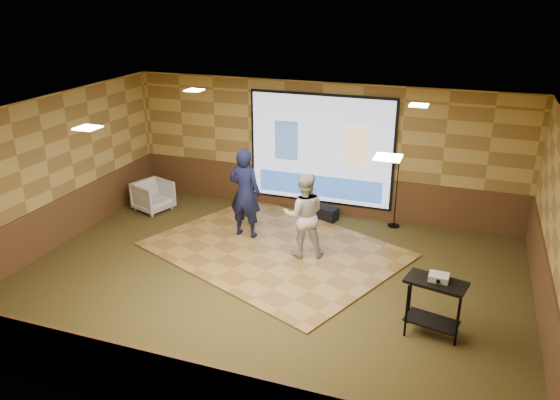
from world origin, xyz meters
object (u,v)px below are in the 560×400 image
(dance_floor, at_px, (275,249))
(av_table, at_px, (434,298))
(mic_stand, at_px, (393,205))
(duffel_bag, at_px, (327,214))
(projector, at_px, (439,277))
(banquet_chair, at_px, (153,196))
(player_left, at_px, (245,193))
(player_right, at_px, (304,215))
(projector_screen, at_px, (320,151))

(dance_floor, height_order, av_table, av_table)
(av_table, relative_size, mic_stand, 0.55)
(duffel_bag, bearing_deg, projector, -53.94)
(dance_floor, xyz_separation_m, banquet_chair, (-3.39, 1.01, 0.33))
(dance_floor, bearing_deg, player_left, 152.39)
(dance_floor, distance_m, mic_stand, 2.86)
(player_right, relative_size, mic_stand, 1.02)
(player_left, relative_size, duffel_bag, 4.00)
(dance_floor, bearing_deg, av_table, -29.91)
(player_right, bearing_deg, mic_stand, -145.72)
(projector_screen, height_order, projector, projector_screen)
(player_right, height_order, mic_stand, player_right)
(projector, xyz_separation_m, duffel_bag, (-2.64, 3.63, -0.81))
(mic_stand, bearing_deg, projector, -64.76)
(mic_stand, relative_size, duffel_bag, 3.51)
(player_left, xyz_separation_m, projector, (4.01, -2.21, -0.01))
(av_table, bearing_deg, banquet_chair, 156.59)
(mic_stand, height_order, banquet_chair, mic_stand)
(projector, height_order, banquet_chair, projector)
(banquet_chair, xyz_separation_m, duffel_bag, (3.96, 0.82, -0.20))
(dance_floor, height_order, banquet_chair, banquet_chair)
(projector_screen, bearing_deg, dance_floor, -97.27)
(projector_screen, distance_m, duffel_bag, 1.41)
(av_table, height_order, projector, projector)
(projector_screen, xyz_separation_m, projector, (2.93, -4.01, -0.52))
(banquet_chair, bearing_deg, player_left, -83.60)
(av_table, distance_m, duffel_bag, 4.53)
(projector, relative_size, banquet_chair, 0.37)
(player_right, xyz_separation_m, projector, (2.61, -1.76, 0.09))
(dance_floor, xyz_separation_m, av_table, (3.19, -1.84, 0.61))
(dance_floor, bearing_deg, duffel_bag, 72.59)
(dance_floor, height_order, projector, projector)
(banquet_chair, bearing_deg, mic_stand, -60.43)
(av_table, bearing_deg, player_right, 145.22)
(mic_stand, bearing_deg, player_left, -143.31)
(player_right, distance_m, banquet_chair, 4.17)
(projector, bearing_deg, player_right, 148.66)
(banquet_chair, distance_m, duffel_bag, 4.05)
(projector, height_order, duffel_bag, projector)
(banquet_chair, bearing_deg, av_table, -94.05)
(projector_screen, distance_m, projector, 5.00)
(projector_screen, relative_size, duffel_bag, 7.08)
(projector, xyz_separation_m, mic_stand, (-1.22, 3.78, -0.46))
(projector_screen, distance_m, banquet_chair, 4.02)
(projector_screen, bearing_deg, duffel_bag, -52.99)
(dance_floor, bearing_deg, mic_stand, 44.76)
(projector_screen, height_order, duffel_bag, projector_screen)
(mic_stand, xyz_separation_m, banquet_chair, (-5.39, -0.97, -0.14))
(duffel_bag, bearing_deg, dance_floor, -107.41)
(av_table, bearing_deg, mic_stand, 107.33)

